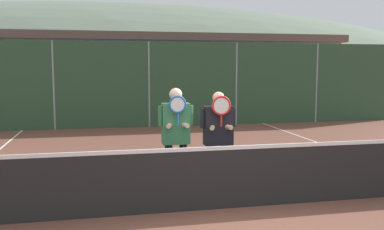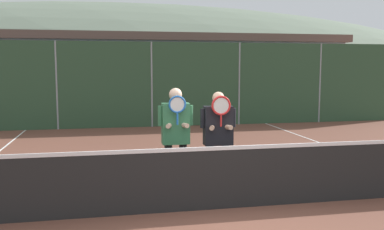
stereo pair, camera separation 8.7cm
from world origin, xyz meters
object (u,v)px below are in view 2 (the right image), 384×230
object	(u,v)px
player_leftmost	(176,132)
player_center_left	(218,133)
car_center	(234,94)
car_right_of_center	(330,94)
car_left_of_center	(120,97)

from	to	relation	value
player_leftmost	player_center_left	size ratio (longest dim) A/B	1.04
car_center	player_center_left	bearing A→B (deg)	-108.25
player_leftmost	car_right_of_center	size ratio (longest dim) A/B	0.44
car_left_of_center	car_right_of_center	world-z (taller)	car_right_of_center
player_leftmost	car_center	size ratio (longest dim) A/B	0.44
car_center	car_right_of_center	world-z (taller)	car_center
player_leftmost	car_right_of_center	distance (m)	13.80
car_center	car_right_of_center	distance (m)	4.52
car_left_of_center	car_center	bearing A→B (deg)	-3.29
player_leftmost	car_right_of_center	world-z (taller)	player_leftmost
player_center_left	car_center	xyz separation A→B (m)	(3.51, 10.64, -0.07)
player_center_left	car_left_of_center	xyz separation A→B (m)	(-1.27, 10.91, -0.15)
player_center_left	car_center	world-z (taller)	car_center
player_leftmost	car_center	xyz separation A→B (m)	(4.22, 10.58, -0.11)
player_leftmost	car_left_of_center	world-z (taller)	player_leftmost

